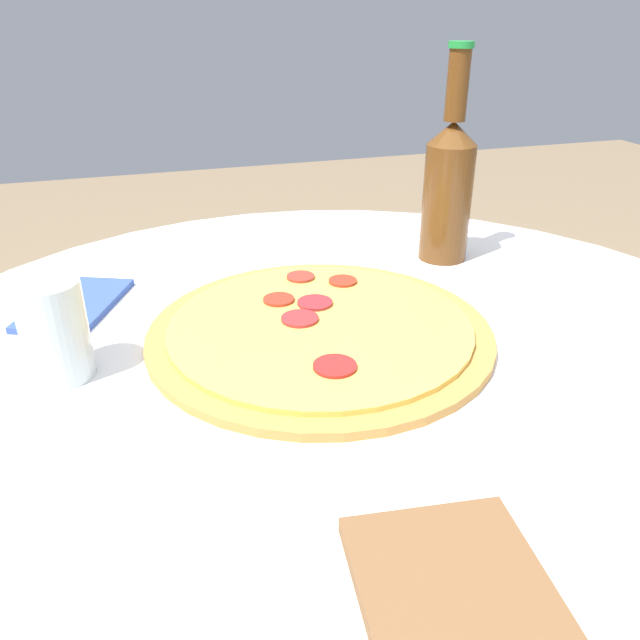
# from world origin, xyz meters

# --- Properties ---
(table) EXTENTS (1.03, 1.03, 0.74)m
(table) POSITION_xyz_m (0.00, 0.00, 0.55)
(table) COLOR white
(table) RESTS_ON ground_plane
(pizza) EXTENTS (0.38, 0.38, 0.02)m
(pizza) POSITION_xyz_m (0.05, 0.01, 0.75)
(pizza) COLOR #B77F3D
(pizza) RESTS_ON table
(beer_bottle) EXTENTS (0.07, 0.07, 0.29)m
(beer_bottle) POSITION_xyz_m (0.23, -0.22, 0.85)
(beer_bottle) COLOR #563314
(beer_bottle) RESTS_ON table
(pizza_paddle) EXTENTS (0.25, 0.13, 0.02)m
(pizza_paddle) POSITION_xyz_m (-0.32, 0.04, 0.74)
(pizza_paddle) COLOR brown
(pizza_paddle) RESTS_ON table
(drinking_glass) EXTENTS (0.06, 0.06, 0.10)m
(drinking_glass) POSITION_xyz_m (0.05, 0.28, 0.79)
(drinking_glass) COLOR silver
(drinking_glass) RESTS_ON table
(napkin) EXTENTS (0.17, 0.14, 0.01)m
(napkin) POSITION_xyz_m (0.21, 0.27, 0.74)
(napkin) COLOR #334C99
(napkin) RESTS_ON table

